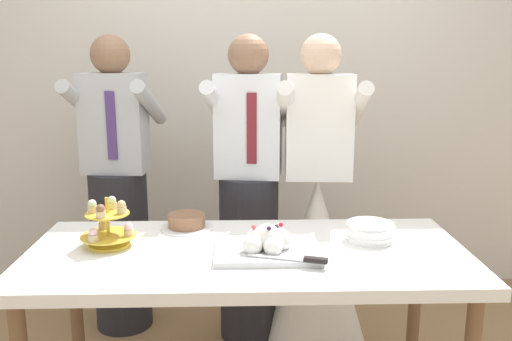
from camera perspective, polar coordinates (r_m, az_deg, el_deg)
name	(u,v)px	position (r m, az deg, el deg)	size (l,w,h in m)	color
rear_wall	(244,71)	(3.55, -1.27, 10.52)	(5.20, 0.10, 2.90)	beige
dessert_table	(247,267)	(2.26, -0.91, -10.15)	(1.80, 0.80, 0.78)	white
cupcake_stand	(108,227)	(2.33, -15.38, -5.75)	(0.23, 0.23, 0.21)	gold
main_cake_tray	(268,244)	(2.18, 1.23, -7.82)	(0.43, 0.34, 0.13)	silver
plate_stack	(370,232)	(2.38, 12.02, -6.35)	(0.21, 0.21, 0.08)	white
round_cake	(187,222)	(2.50, -7.35, -5.45)	(0.24, 0.24, 0.07)	white
person_groom	(249,207)	(2.92, -0.76, -3.92)	(0.52, 0.54, 1.66)	#232328
person_bride	(316,238)	(2.95, 6.38, -7.16)	(0.56, 0.56, 1.66)	white
person_guest	(119,202)	(3.12, -14.33, -3.22)	(0.50, 0.52, 1.66)	#232328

